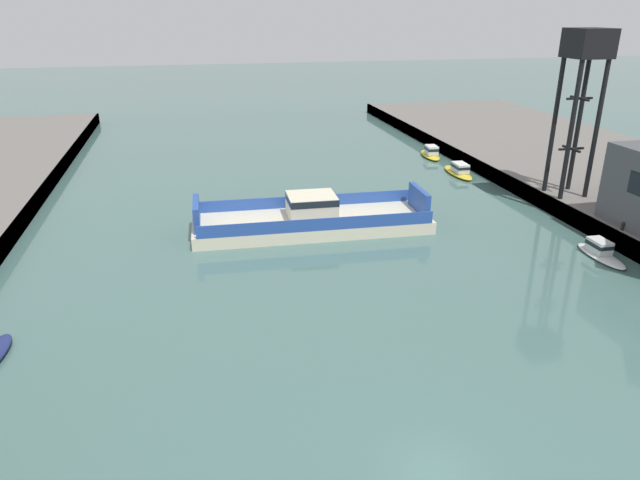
{
  "coord_description": "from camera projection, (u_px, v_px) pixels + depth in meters",
  "views": [
    {
      "loc": [
        -9.18,
        -18.01,
        18.8
      ],
      "look_at": [
        0.0,
        22.62,
        2.0
      ],
      "focal_mm": 32.4,
      "sensor_mm": 36.0,
      "label": 1
    }
  ],
  "objects": [
    {
      "name": "moored_boat_far_left",
      "position": [
        600.0,
        251.0,
        46.65
      ],
      "size": [
        1.87,
        5.54,
        1.41
      ],
      "color": "white",
      "rests_on": "ground"
    },
    {
      "name": "moored_boat_mid_right",
      "position": [
        459.0,
        170.0,
        69.58
      ],
      "size": [
        2.2,
        6.85,
        1.54
      ],
      "color": "yellow",
      "rests_on": "ground"
    },
    {
      "name": "moored_boat_near_right",
      "position": [
        431.0,
        153.0,
        77.83
      ],
      "size": [
        2.55,
        6.07,
        1.64
      ],
      "color": "yellow",
      "rests_on": "ground"
    },
    {
      "name": "crane_tower",
      "position": [
        585.0,
        65.0,
        52.81
      ],
      "size": [
        3.5,
        3.5,
        15.5
      ],
      "color": "black",
      "rests_on": "quay_right"
    },
    {
      "name": "ground_plane",
      "position": [
        434.0,
        471.0,
        25.21
      ],
      "size": [
        400.0,
        400.0,
        0.0
      ],
      "primitive_type": "plane",
      "color": "#476B66"
    },
    {
      "name": "chain_ferry",
      "position": [
        312.0,
        219.0,
        52.3
      ],
      "size": [
        21.53,
        7.4,
        3.3
      ],
      "color": "beige",
      "rests_on": "ground"
    },
    {
      "name": "bollard_right_far",
      "position": [
        623.0,
        225.0,
        47.88
      ],
      "size": [
        0.32,
        0.32,
        0.71
      ],
      "color": "black",
      "rests_on": "quay_right"
    }
  ]
}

